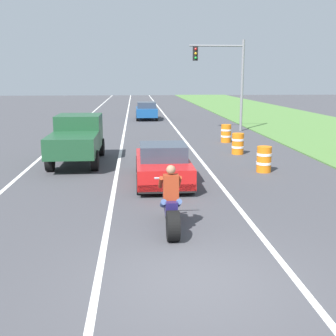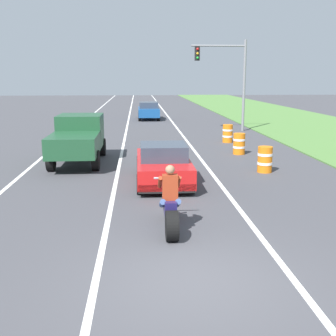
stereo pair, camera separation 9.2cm
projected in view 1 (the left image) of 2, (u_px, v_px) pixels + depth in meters
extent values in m
plane|color=#424247|center=(197.00, 280.00, 7.90)|extent=(160.00, 160.00, 0.00)
cube|color=white|center=(66.00, 136.00, 27.01)|extent=(0.14, 120.00, 0.01)
cube|color=white|center=(180.00, 135.00, 27.54)|extent=(0.14, 120.00, 0.01)
cube|color=white|center=(124.00, 135.00, 27.28)|extent=(0.14, 120.00, 0.01)
cube|color=#517F3D|center=(335.00, 133.00, 28.30)|extent=(10.00, 120.00, 0.06)
cylinder|color=black|center=(173.00, 226.00, 9.75)|extent=(0.28, 0.69, 0.69)
cylinder|color=black|center=(168.00, 207.00, 11.27)|extent=(0.12, 0.63, 0.63)
cube|color=#1E194C|center=(170.00, 204.00, 10.50)|extent=(0.28, 1.10, 0.36)
cylinder|color=#B2B2B7|center=(168.00, 194.00, 11.11)|extent=(0.08, 0.36, 0.73)
cylinder|color=#A5A5AA|center=(168.00, 178.00, 11.00)|extent=(0.70, 0.05, 0.05)
cube|color=#993319|center=(171.00, 187.00, 10.17)|extent=(0.36, 0.24, 0.60)
sphere|color=#9E7051|center=(171.00, 170.00, 10.09)|extent=(0.22, 0.22, 0.22)
cylinder|color=#384C7A|center=(163.00, 203.00, 10.27)|extent=(0.14, 0.47, 0.32)
cylinder|color=#993319|center=(161.00, 182.00, 10.44)|extent=(0.10, 0.51, 0.40)
cylinder|color=#384C7A|center=(178.00, 203.00, 10.30)|extent=(0.14, 0.47, 0.32)
cylinder|color=#993319|center=(179.00, 182.00, 10.47)|extent=(0.10, 0.51, 0.40)
cube|color=red|center=(163.00, 167.00, 15.20)|extent=(1.80, 4.30, 0.64)
cube|color=#333D4C|center=(163.00, 152.00, 14.88)|extent=(1.56, 1.70, 0.52)
cube|color=black|center=(167.00, 188.00, 13.25)|extent=(1.76, 0.20, 0.28)
cylinder|color=black|center=(139.00, 164.00, 16.74)|extent=(0.24, 0.64, 0.64)
cylinder|color=black|center=(180.00, 164.00, 16.86)|extent=(0.24, 0.64, 0.64)
cylinder|color=black|center=(140.00, 184.00, 13.62)|extent=(0.24, 0.64, 0.64)
cylinder|color=black|center=(191.00, 183.00, 13.74)|extent=(0.24, 0.64, 0.64)
cube|color=#1E4C2D|center=(79.00, 131.00, 19.29)|extent=(1.90, 2.10, 1.40)
cube|color=#333D4C|center=(80.00, 121.00, 19.55)|extent=(1.67, 0.29, 0.57)
cube|color=#1E4C2D|center=(73.00, 145.00, 17.15)|extent=(1.90, 2.70, 0.80)
cylinder|color=black|center=(63.00, 147.00, 20.18)|extent=(0.28, 0.80, 0.80)
cylinder|color=black|center=(101.00, 147.00, 20.31)|extent=(0.28, 0.80, 0.80)
cylinder|color=black|center=(50.00, 161.00, 16.92)|extent=(0.28, 0.80, 0.80)
cylinder|color=black|center=(95.00, 160.00, 17.05)|extent=(0.28, 0.80, 0.80)
cylinder|color=gray|center=(242.00, 86.00, 29.04)|extent=(0.18, 0.18, 6.00)
cylinder|color=gray|center=(217.00, 46.00, 28.36)|extent=(3.58, 0.12, 0.12)
cube|color=black|center=(195.00, 54.00, 28.36)|extent=(0.32, 0.24, 0.90)
sphere|color=red|center=(196.00, 49.00, 28.17)|extent=(0.16, 0.16, 0.16)
sphere|color=orange|center=(196.00, 53.00, 28.23)|extent=(0.16, 0.16, 0.16)
sphere|color=green|center=(196.00, 58.00, 28.29)|extent=(0.16, 0.16, 0.16)
cylinder|color=orange|center=(264.00, 159.00, 16.76)|extent=(0.56, 0.56, 1.00)
cylinder|color=white|center=(264.00, 154.00, 16.72)|extent=(0.58, 0.58, 0.10)
cylinder|color=white|center=(264.00, 163.00, 16.79)|extent=(0.58, 0.58, 0.10)
cylinder|color=orange|center=(238.00, 144.00, 20.64)|extent=(0.56, 0.56, 1.00)
cylinder|color=white|center=(238.00, 140.00, 20.60)|extent=(0.58, 0.58, 0.10)
cylinder|color=white|center=(238.00, 147.00, 20.67)|extent=(0.58, 0.58, 0.10)
cylinder|color=orange|center=(226.00, 133.00, 24.36)|extent=(0.56, 0.56, 1.00)
cylinder|color=white|center=(226.00, 130.00, 24.32)|extent=(0.58, 0.58, 0.10)
cylinder|color=white|center=(226.00, 136.00, 24.39)|extent=(0.58, 0.58, 0.10)
cube|color=#194C8C|center=(146.00, 112.00, 37.38)|extent=(1.76, 4.00, 0.70)
cube|color=#333D4C|center=(146.00, 105.00, 37.06)|extent=(1.56, 2.00, 0.50)
cylinder|color=black|center=(137.00, 115.00, 38.75)|extent=(0.20, 0.60, 0.60)
cylinder|color=black|center=(155.00, 114.00, 38.87)|extent=(0.20, 0.60, 0.60)
cylinder|color=black|center=(137.00, 117.00, 36.02)|extent=(0.20, 0.60, 0.60)
cylinder|color=black|center=(157.00, 117.00, 36.14)|extent=(0.20, 0.60, 0.60)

